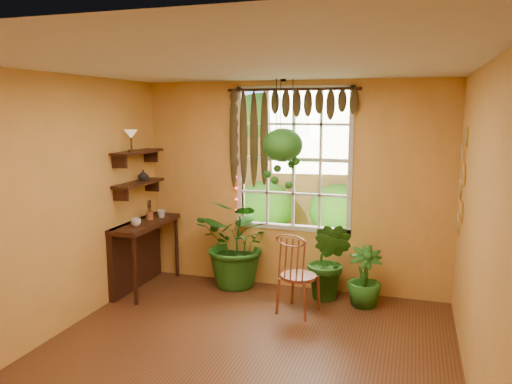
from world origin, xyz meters
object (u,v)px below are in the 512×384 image
hanging_basket (283,147)px  potted_plant_mid (329,261)px  counter_ledge (139,247)px  windsor_chair (297,286)px  potted_plant_left (239,243)px

hanging_basket → potted_plant_mid: bearing=-3.3°
counter_ledge → potted_plant_mid: 2.48m
counter_ledge → hanging_basket: size_ratio=0.90×
counter_ledge → hanging_basket: (1.85, 0.35, 1.33)m
windsor_chair → potted_plant_mid: bearing=77.4°
windsor_chair → hanging_basket: bearing=136.1°
counter_ledge → hanging_basket: 2.30m
potted_plant_left → potted_plant_mid: potted_plant_left is taller
potted_plant_left → hanging_basket: bearing=-7.6°
counter_ledge → potted_plant_left: (1.24, 0.43, 0.05)m
counter_ledge → potted_plant_mid: bearing=7.4°
potted_plant_left → potted_plant_mid: bearing=-5.5°
potted_plant_mid → counter_ledge: bearing=-172.6°
potted_plant_mid → hanging_basket: hanging_basket is taller
windsor_chair → hanging_basket: size_ratio=0.83×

